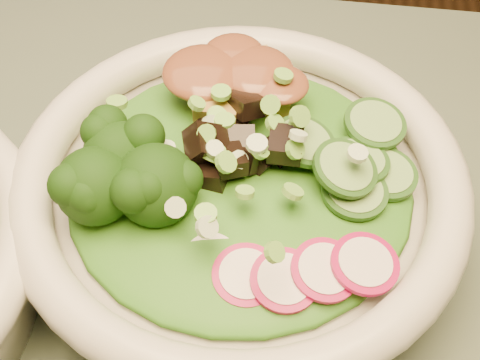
# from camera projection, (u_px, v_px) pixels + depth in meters

# --- Properties ---
(salad_bowl) EXTENTS (0.31, 0.31, 0.08)m
(salad_bowl) POSITION_uv_depth(u_px,v_px,m) (240.00, 200.00, 0.46)
(salad_bowl) COLOR beige
(salad_bowl) RESTS_ON dining_table
(lettuce_bed) EXTENTS (0.23, 0.23, 0.03)m
(lettuce_bed) POSITION_uv_depth(u_px,v_px,m) (240.00, 179.00, 0.44)
(lettuce_bed) COLOR #205F14
(lettuce_bed) RESTS_ON salad_bowl
(broccoli_florets) EXTENTS (0.10, 0.09, 0.05)m
(broccoli_florets) POSITION_uv_depth(u_px,v_px,m) (130.00, 177.00, 0.42)
(broccoli_florets) COLOR black
(broccoli_florets) RESTS_ON salad_bowl
(radish_slices) EXTENTS (0.13, 0.06, 0.02)m
(radish_slices) POSITION_uv_depth(u_px,v_px,m) (267.00, 270.00, 0.39)
(radish_slices) COLOR #A30C46
(radish_slices) RESTS_ON salad_bowl
(cucumber_slices) EXTENTS (0.09, 0.09, 0.04)m
(cucumber_slices) POSITION_uv_depth(u_px,v_px,m) (350.00, 153.00, 0.44)
(cucumber_slices) COLOR #84BA67
(cucumber_slices) RESTS_ON salad_bowl
(mushroom_heap) EXTENTS (0.09, 0.09, 0.05)m
(mushroom_heap) POSITION_uv_depth(u_px,v_px,m) (237.00, 147.00, 0.44)
(mushroom_heap) COLOR black
(mushroom_heap) RESTS_ON salad_bowl
(tofu_cubes) EXTENTS (0.11, 0.08, 0.04)m
(tofu_cubes) POSITION_uv_depth(u_px,v_px,m) (226.00, 90.00, 0.48)
(tofu_cubes) COLOR #A38136
(tofu_cubes) RESTS_ON salad_bowl
(peanut_sauce) EXTENTS (0.08, 0.06, 0.02)m
(peanut_sauce) POSITION_uv_depth(u_px,v_px,m) (226.00, 75.00, 0.47)
(peanut_sauce) COLOR brown
(peanut_sauce) RESTS_ON tofu_cubes
(scallion_garnish) EXTENTS (0.22, 0.22, 0.03)m
(scallion_garnish) POSITION_uv_depth(u_px,v_px,m) (240.00, 151.00, 0.42)
(scallion_garnish) COLOR #74B941
(scallion_garnish) RESTS_ON salad_bowl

